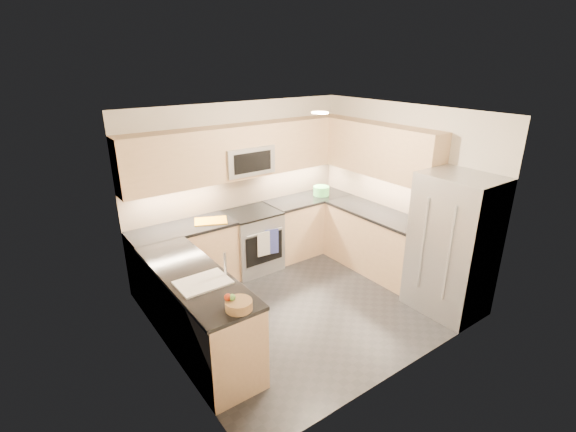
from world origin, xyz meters
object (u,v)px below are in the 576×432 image
(refrigerator, at_px, (453,245))
(utensil_bowl, at_px, (321,191))
(fruit_basket, at_px, (239,305))
(gas_range, at_px, (253,241))
(cutting_board, at_px, (211,221))
(microwave, at_px, (246,160))

(refrigerator, height_order, utensil_bowl, refrigerator)
(utensil_bowl, bearing_deg, refrigerator, -87.33)
(refrigerator, bearing_deg, fruit_basket, 174.49)
(gas_range, height_order, refrigerator, refrigerator)
(refrigerator, relative_size, fruit_basket, 7.23)
(utensil_bowl, distance_m, cutting_board, 2.01)
(gas_range, relative_size, refrigerator, 0.51)
(utensil_bowl, distance_m, fruit_basket, 3.50)
(refrigerator, bearing_deg, cutting_board, 131.44)
(gas_range, xyz_separation_m, cutting_board, (-0.68, -0.02, 0.49))
(refrigerator, xyz_separation_m, fruit_basket, (-2.89, 0.28, 0.09))
(gas_range, height_order, fruit_basket, fruit_basket)
(gas_range, relative_size, fruit_basket, 3.66)
(gas_range, distance_m, refrigerator, 2.86)
(gas_range, distance_m, microwave, 1.25)
(microwave, relative_size, cutting_board, 1.71)
(microwave, distance_m, fruit_basket, 2.78)
(utensil_bowl, bearing_deg, fruit_basket, -142.47)
(cutting_board, bearing_deg, fruit_basket, -109.63)
(gas_range, bearing_deg, microwave, 90.00)
(microwave, bearing_deg, fruit_basket, -122.29)
(gas_range, bearing_deg, fruit_basket, -123.77)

